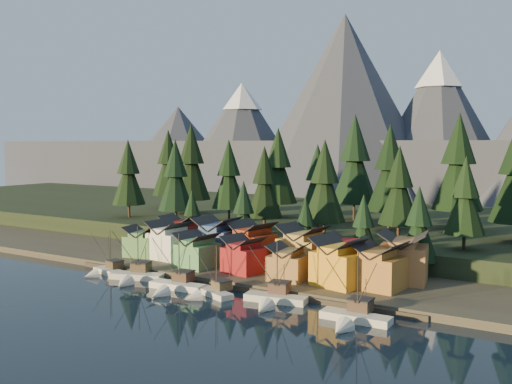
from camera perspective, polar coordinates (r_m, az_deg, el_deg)
The scene contains 43 objects.
ground at distance 103.63m, azimuth -7.80°, elevation -11.34°, with size 500.00×500.00×0.00m, color black.
shore_strip at distance 135.77m, azimuth 3.05°, elevation -7.06°, with size 400.00×50.00×1.50m, color #3B362B.
hillside at distance 180.23m, azimuth 10.69°, elevation -3.43°, with size 420.00×100.00×6.00m, color black.
dock at distance 116.25m, azimuth -2.57°, elevation -9.24°, with size 80.00×4.00×1.00m, color #433C30.
mountain_ridge at distance 298.07m, azimuth 18.55°, elevation 4.13°, with size 560.00×190.00×90.00m.
boat_0 at distance 130.80m, azimuth -14.88°, elevation -7.06°, with size 8.91×9.45×10.77m.
boat_1 at distance 123.77m, azimuth -12.11°, elevation -7.63°, with size 12.27×12.77×12.52m.
boat_2 at distance 114.20m, azimuth -8.27°, elevation -8.66°, with size 12.03×12.95×12.31m.
boat_3 at distance 109.15m, azimuth -4.66°, elevation -9.38°, with size 9.65×10.09×10.63m.
boat_4 at distance 104.19m, azimuth 1.73°, elevation -9.93°, with size 12.19×12.96×12.37m.
boat_6 at distance 94.59m, azimuth 9.66°, elevation -11.54°, with size 11.89×12.94×12.47m.
house_front_0 at distance 141.42m, azimuth -11.34°, elevation -4.78°, with size 8.62×8.32×7.29m.
house_front_1 at distance 137.36m, azimuth -8.65°, elevation -4.66°, with size 9.35×9.04×8.92m.
house_front_2 at distance 127.05m, azimuth -5.92°, elevation -5.70°, with size 8.69×8.75×7.73m.
house_front_3 at distance 121.41m, azimuth -1.24°, elevation -6.17°, with size 8.76×8.47×7.76m.
house_front_4 at distance 115.46m, azimuth 3.25°, elevation -6.90°, with size 7.70×8.20×7.20m.
house_front_5 at distance 111.29m, azimuth 8.29°, elevation -6.79°, with size 10.57×9.97×9.39m.
house_front_6 at distance 110.71m, azimuth 12.12°, elevation -7.05°, with size 9.70×9.26×8.90m.
house_back_0 at distance 145.64m, azimuth -7.61°, elevation -4.05°, with size 9.83×9.56×9.17m.
house_back_1 at distance 134.24m, azimuth -3.92°, elevation -4.58°, with size 9.40×9.50×10.09m.
house_back_2 at distance 130.27m, azimuth -0.41°, elevation -4.97°, with size 10.59×10.02×9.62m.
house_back_3 at distance 125.39m, azimuth 4.70°, elevation -5.39°, with size 10.20×9.27×9.56m.
house_back_4 at distance 120.44m, azimuth 9.00°, elevation -6.08°, with size 8.56×8.27×8.69m.
house_back_5 at distance 116.66m, azimuth 14.52°, elevation -6.18°, with size 10.46×10.55×10.07m.
tree_hill_0 at distance 179.95m, azimuth -12.63°, elevation 1.70°, with size 10.34×10.34×24.09m.
tree_hill_1 at distance 183.97m, azimuth -6.48°, elevation 2.72°, with size 12.52×12.52×29.16m.
tree_hill_2 at distance 162.28m, azimuth -8.04°, elevation 1.42°, with size 10.32×10.32×24.03m.
tree_hill_3 at distance 165.84m, azimuth -2.73°, elevation 1.55°, with size 10.34×10.34×24.08m.
tree_hill_4 at distance 174.26m, azimuth 2.23°, elevation 2.37°, with size 11.89×11.89×27.70m.
tree_hill_5 at distance 147.83m, azimuth 0.85°, elevation 0.75°, with size 9.55×9.55×22.25m.
tree_hill_6 at distance 157.26m, azimuth 6.16°, elevation 1.07°, with size 9.75×9.75×22.71m.
tree_hill_7 at distance 137.63m, azimuth 6.88°, elevation 0.78°, with size 10.26×10.26×23.91m.
tree_hill_8 at distance 156.87m, azimuth 13.23°, elevation 2.04°, with size 12.07×12.07×28.13m.
tree_hill_9 at distance 138.47m, azimuth 14.12°, elevation 0.36°, with size 9.63×9.63×22.44m.
tree_hill_10 at distance 160.33m, azimuth 19.58°, elevation 2.51°, with size 13.31×13.31×31.02m.
tree_hill_11 at distance 129.77m, azimuth 20.19°, elevation -0.63°, with size 8.69×8.69×20.24m.
tree_hill_15 at distance 170.99m, azimuth 9.84°, elevation 2.94°, with size 13.51×13.51×31.48m.
tree_hill_16 at distance 203.11m, azimuth -8.74°, elevation 2.68°, with size 11.90×11.90×27.72m.
tree_shore_0 at distance 149.45m, azimuth -6.41°, elevation -2.43°, with size 6.59×6.59×15.35m.
tree_shore_1 at distance 140.03m, azimuth -1.25°, elevation -2.23°, with size 7.85×7.85×18.28m.
tree_shore_2 at distance 131.90m, azimuth 4.98°, elevation -3.46°, with size 6.47×6.47×15.08m.
tree_shore_3 at distance 126.22m, azimuth 10.69°, elevation -3.56°, with size 7.07×7.07×16.46m.
tree_shore_4 at distance 122.33m, azimuth 15.96°, elevation -3.34°, with size 8.06×8.06×18.77m.
Camera 1 is at (63.38, -76.70, 28.97)m, focal length 40.00 mm.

